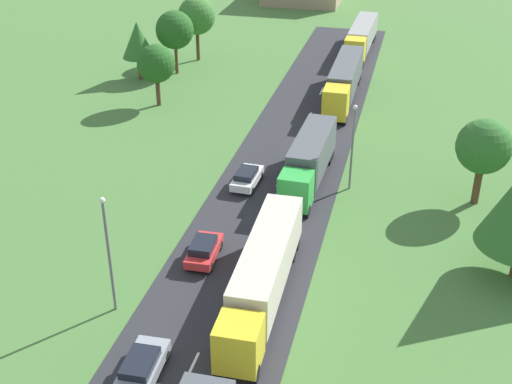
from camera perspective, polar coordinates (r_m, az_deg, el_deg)
road at (r=39.84m, az=-4.79°, el=-13.25°), size 10.00×140.00×0.06m
truck_second at (r=42.08m, az=0.63°, el=-6.76°), size 2.81×14.73×3.68m
truck_third at (r=55.93m, az=4.50°, el=2.80°), size 2.82×11.91×3.78m
truck_fourth at (r=74.05m, az=7.41°, el=9.33°), size 2.54×15.09×3.79m
truck_fifth at (r=90.85m, az=8.86°, el=12.81°), size 2.81×14.48×3.47m
car_third at (r=38.15m, az=-9.59°, el=-14.30°), size 2.06×4.37×1.46m
car_fourth at (r=46.70m, az=-4.41°, el=-4.84°), size 1.98×4.09×1.49m
car_fifth at (r=55.79m, az=-0.77°, el=1.24°), size 1.91×4.15×1.45m
lamppost_second at (r=41.02m, az=-12.31°, el=-4.72°), size 0.36×0.36×7.93m
lamppost_third at (r=54.52m, az=8.12°, el=4.13°), size 0.36×0.36×7.34m
tree_birch at (r=80.05m, az=-9.91°, el=12.47°), size 3.72×3.72×6.75m
tree_maple at (r=54.40m, az=18.61°, el=3.61°), size 4.26×4.26×7.03m
tree_pine at (r=81.42m, az=-6.85°, el=13.36°), size 4.45×4.45×7.45m
tree_elm at (r=86.05m, az=-5.01°, el=14.52°), size 4.59×4.59×7.87m
tree_lime at (r=71.93m, az=-8.40°, el=10.61°), size 3.98×3.98×6.56m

